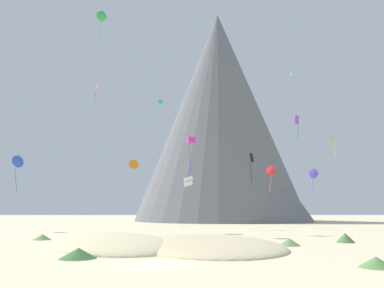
% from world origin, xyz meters
% --- Properties ---
extents(ground_plane, '(400.00, 400.00, 0.00)m').
position_xyz_m(ground_plane, '(0.00, 0.00, 0.00)').
color(ground_plane, beige).
extents(dune_foreground_left, '(18.10, 22.20, 2.39)m').
position_xyz_m(dune_foreground_left, '(-4.97, 12.09, 0.00)').
color(dune_foreground_left, beige).
rests_on(dune_foreground_left, ground_plane).
extents(dune_foreground_right, '(17.33, 22.23, 1.96)m').
position_xyz_m(dune_foreground_right, '(4.05, 11.19, 0.00)').
color(dune_foreground_right, '#CCBA8E').
rests_on(dune_foreground_right, ground_plane).
extents(bush_scatter_east, '(2.88, 2.88, 0.64)m').
position_xyz_m(bush_scatter_east, '(-14.65, 19.21, 0.32)').
color(bush_scatter_east, '#568442').
rests_on(bush_scatter_east, ground_plane).
extents(bush_ridge_crest, '(2.54, 2.54, 1.00)m').
position_xyz_m(bush_ridge_crest, '(19.06, 15.24, 0.50)').
color(bush_ridge_crest, '#477238').
rests_on(bush_ridge_crest, ground_plane).
extents(bush_mid_center, '(2.82, 2.82, 0.71)m').
position_xyz_m(bush_mid_center, '(12.15, 11.95, 0.35)').
color(bush_mid_center, '#668C4C').
rests_on(bush_mid_center, ground_plane).
extents(bush_far_right, '(2.97, 2.97, 0.66)m').
position_xyz_m(bush_far_right, '(13.67, -1.61, 0.33)').
color(bush_far_right, '#568442').
rests_on(bush_far_right, ground_plane).
extents(bush_near_right, '(3.79, 3.79, 0.75)m').
position_xyz_m(bush_near_right, '(-5.71, 2.82, 0.38)').
color(bush_near_right, '#386633').
rests_on(bush_near_right, ground_plane).
extents(rock_massif, '(73.98, 73.98, 69.21)m').
position_xyz_m(rock_massif, '(13.82, 89.43, 30.70)').
color(rock_massif, slate).
rests_on(rock_massif, ground_plane).
extents(kite_green_high, '(2.08, 1.33, 5.88)m').
position_xyz_m(kite_green_high, '(-14.77, 42.03, 41.10)').
color(kite_green_high, green).
extents(kite_orange_low, '(2.32, 1.42, 2.11)m').
position_xyz_m(kite_orange_low, '(-9.31, 53.37, 12.94)').
color(kite_orange_low, orange).
extents(kite_lime_high, '(0.68, 1.29, 1.26)m').
position_xyz_m(kite_lime_high, '(26.46, 56.35, 34.55)').
color(kite_lime_high, '#8CD133').
extents(kite_magenta_low, '(1.23, 1.23, 5.16)m').
position_xyz_m(kite_magenta_low, '(2.68, 26.00, 12.99)').
color(kite_magenta_low, '#D1339E').
extents(kite_white_low, '(1.46, 1.35, 1.64)m').
position_xyz_m(kite_white_low, '(2.36, 31.77, 7.74)').
color(kite_white_low, white).
extents(kite_indigo_low, '(1.44, 1.60, 4.04)m').
position_xyz_m(kite_indigo_low, '(26.26, 44.38, 10.16)').
color(kite_indigo_low, '#5138B2').
extents(kite_black_low, '(0.68, 0.41, 4.48)m').
position_xyz_m(kite_black_low, '(11.76, 29.25, 10.41)').
color(kite_black_low, black).
extents(kite_blue_low, '(1.76, 2.18, 6.42)m').
position_xyz_m(kite_blue_low, '(-26.71, 37.69, 11.49)').
color(kite_blue_low, blue).
extents(kite_cyan_mid, '(1.11, 1.09, 5.36)m').
position_xyz_m(kite_cyan_mid, '(-3.40, 48.58, 25.33)').
color(kite_cyan_mid, '#33BCDB').
extents(kite_red_low, '(2.19, 1.56, 5.11)m').
position_xyz_m(kite_red_low, '(18.38, 45.38, 10.87)').
color(kite_red_low, red).
extents(kite_gold_low, '(1.63, 2.11, 4.16)m').
position_xyz_m(kite_gold_low, '(23.28, 27.04, 13.77)').
color(kite_gold_low, gold).
extents(kite_violet_mid, '(1.09, 0.84, 4.60)m').
position_xyz_m(kite_violet_mid, '(21.38, 37.16, 18.57)').
color(kite_violet_mid, purple).
extents(kite_rainbow_mid, '(0.62, 0.81, 3.38)m').
position_xyz_m(kite_rainbow_mid, '(-14.24, 38.54, 24.73)').
color(kite_rainbow_mid, '#E5668C').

